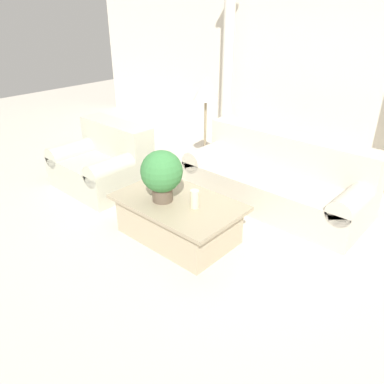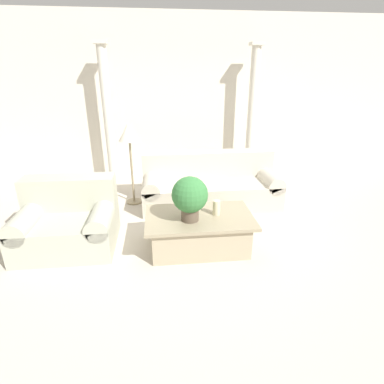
{
  "view_description": "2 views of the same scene",
  "coord_description": "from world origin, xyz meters",
  "views": [
    {
      "loc": [
        2.45,
        -2.82,
        2.3
      ],
      "look_at": [
        0.09,
        -0.19,
        0.49
      ],
      "focal_mm": 35.0,
      "sensor_mm": 36.0,
      "label": 1
    },
    {
      "loc": [
        -0.41,
        -3.68,
        2.1
      ],
      "look_at": [
        0.0,
        0.03,
        0.61
      ],
      "focal_mm": 28.0,
      "sensor_mm": 36.0,
      "label": 2
    }
  ],
  "objects": [
    {
      "name": "ground_plane",
      "position": [
        0.0,
        0.0,
        0.0
      ],
      "size": [
        16.0,
        16.0,
        0.0
      ],
      "primitive_type": "plane",
      "color": "beige"
    },
    {
      "name": "loveseat",
      "position": [
        -1.61,
        -0.1,
        0.34
      ],
      "size": [
        1.18,
        0.95,
        0.84
      ],
      "color": "beige",
      "rests_on": "ground_plane"
    },
    {
      "name": "coffee_table",
      "position": [
        0.05,
        -0.37,
        0.23
      ],
      "size": [
        1.34,
        0.83,
        0.44
      ],
      "color": "tan",
      "rests_on": "ground_plane"
    },
    {
      "name": "potted_plant",
      "position": [
        -0.08,
        -0.46,
        0.75
      ],
      "size": [
        0.43,
        0.43,
        0.55
      ],
      "color": "brown",
      "rests_on": "coffee_table"
    },
    {
      "name": "column_left",
      "position": [
        -1.36,
        2.29,
        1.34
      ],
      "size": [
        0.25,
        0.25,
        2.63
      ],
      "color": "silver",
      "rests_on": "ground_plane"
    },
    {
      "name": "wall_back",
      "position": [
        0.0,
        2.73,
        1.6
      ],
      "size": [
        10.0,
        0.06,
        3.2
      ],
      "color": "silver",
      "rests_on": "ground_plane"
    },
    {
      "name": "floor_lamp",
      "position": [
        -0.88,
        1.17,
        1.14
      ],
      "size": [
        0.34,
        0.34,
        1.38
      ],
      "color": "gray",
      "rests_on": "ground_plane"
    },
    {
      "name": "sofa_long",
      "position": [
        0.42,
        1.04,
        0.33
      ],
      "size": [
        2.25,
        0.95,
        0.84
      ],
      "color": "beige",
      "rests_on": "ground_plane"
    },
    {
      "name": "pillar_candle",
      "position": [
        0.27,
        -0.35,
        0.54
      ],
      "size": [
        0.09,
        0.09,
        0.19
      ],
      "color": "beige",
      "rests_on": "coffee_table"
    }
  ]
}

